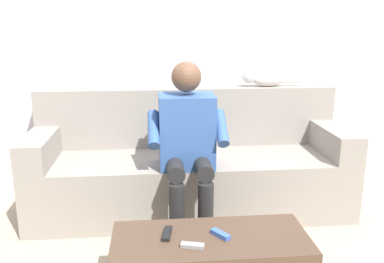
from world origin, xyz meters
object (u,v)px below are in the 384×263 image
Objects in this scene: person_solo_seated at (187,138)px; cat_on_backrest at (264,78)px; couch at (190,167)px; remote_gray at (193,246)px; remote_black at (167,234)px; remote_blue at (220,234)px.

cat_on_backrest is at bearing -138.93° from person_solo_seated.
person_solo_seated is at bearing 81.57° from couch.
cat_on_backrest reaches higher than remote_gray.
person_solo_seated reaches higher than remote_black.
remote_gray is 0.85× the size of remote_black.
remote_blue reaches higher than remote_gray.
remote_black is at bearing 57.61° from cat_on_backrest.
cat_on_backrest reaches higher than couch.
person_solo_seated is 0.83m from remote_blue.
person_solo_seated is 0.80m from remote_black.
remote_gray is at bearing 51.91° from remote_black.
cat_on_backrest is 1.71m from remote_gray.
couch reaches higher than remote_gray.
person_solo_seated is 8.64× the size of remote_black.
couch is 1.21m from remote_gray.
couch is 0.92m from cat_on_backrest.
remote_gray is at bearing -95.49° from remote_blue.
remote_black is (0.12, -0.13, 0.00)m from remote_gray.
person_solo_seated is at bearing 41.07° from cat_on_backrest.
remote_blue is at bearing -133.01° from remote_gray.
remote_gray is 0.17m from remote_blue.
remote_gray is (0.10, 1.21, 0.03)m from couch.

